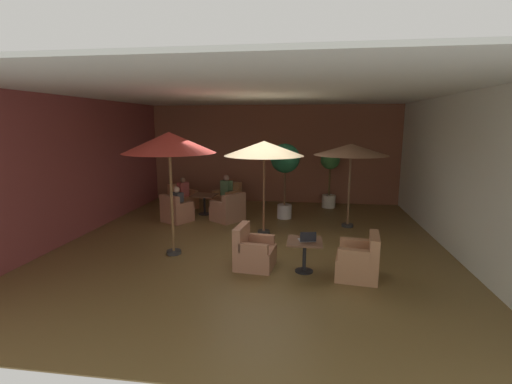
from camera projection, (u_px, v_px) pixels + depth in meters
ground_plane at (253, 244)px, 8.85m from camera, size 9.08×9.87×0.02m
wall_back_brick at (273, 154)px, 13.29m from camera, size 9.08×0.08×3.50m
wall_left_accent at (75, 168)px, 9.15m from camera, size 0.08×9.87×3.50m
wall_right_plain at (459, 175)px, 7.91m from camera, size 0.08×9.87×3.50m
ceiling_slab at (253, 93)px, 8.20m from camera, size 9.08×9.87×0.06m
cafe_table_front_left at (305, 248)px, 7.08m from camera, size 0.67×0.67×0.63m
armchair_front_left_north at (359, 261)px, 6.84m from camera, size 0.85×0.87×0.85m
armchair_front_left_east at (253, 252)px, 7.35m from camera, size 0.81×0.83×0.85m
cafe_table_front_right at (204, 199)px, 11.59m from camera, size 0.78×0.78×0.63m
armchair_front_right_north at (176, 212)px, 10.73m from camera, size 0.98×0.97×0.82m
armchair_front_right_east at (228, 211)px, 10.83m from camera, size 1.09×1.09×0.85m
armchair_front_right_south at (228, 198)px, 12.56m from camera, size 1.00×1.02×0.87m
armchair_front_right_west at (183, 200)px, 12.39m from camera, size 1.03×1.03×0.85m
patio_umbrella_tall_red at (169, 143)px, 7.68m from camera, size 1.97×1.97×2.68m
patio_umbrella_center_beige at (351, 150)px, 9.88m from camera, size 2.00×2.00×2.31m
patio_umbrella_near_wall at (264, 149)px, 9.23m from camera, size 2.02×2.02×2.42m
potted_tree_left_corner at (285, 164)px, 10.89m from camera, size 0.87×0.87×2.27m
potted_tree_mid_left at (330, 171)px, 12.40m from camera, size 0.64×0.64×1.96m
patron_blue_shirt at (226, 186)px, 12.44m from camera, size 0.43×0.38×0.71m
patron_by_window at (177, 199)px, 10.69m from camera, size 0.41×0.37×0.64m
patron_with_friend at (183, 188)px, 12.29m from camera, size 0.38×0.40×0.64m
iced_drink_cup at (307, 238)px, 7.06m from camera, size 0.08×0.08×0.11m
open_laptop at (307, 239)px, 7.00m from camera, size 0.35×0.29×0.20m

